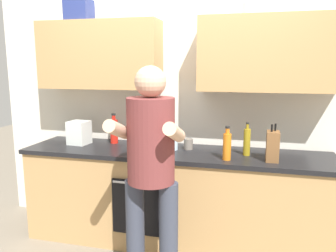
# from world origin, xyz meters

# --- Properties ---
(ground_plane) EXTENTS (12.00, 12.00, 0.00)m
(ground_plane) POSITION_xyz_m (0.00, 0.00, 0.00)
(ground_plane) COLOR #756B5B
(back_wall_unit) EXTENTS (4.00, 0.38, 2.50)m
(back_wall_unit) POSITION_xyz_m (-0.01, 0.27, 1.50)
(back_wall_unit) COLOR silver
(back_wall_unit) RESTS_ON ground
(counter) EXTENTS (2.84, 0.67, 0.90)m
(counter) POSITION_xyz_m (-0.00, -0.00, 0.45)
(counter) COLOR tan
(counter) RESTS_ON ground
(person_standing) EXTENTS (0.49, 0.45, 1.68)m
(person_standing) POSITION_xyz_m (-0.01, -0.70, 0.99)
(person_standing) COLOR #383D4C
(person_standing) RESTS_ON ground
(bottle_juice) EXTENTS (0.07, 0.07, 0.29)m
(bottle_juice) POSITION_xyz_m (0.49, -0.18, 1.02)
(bottle_juice) COLOR orange
(bottle_juice) RESTS_ON counter
(bottle_hotsauce) EXTENTS (0.08, 0.08, 0.30)m
(bottle_hotsauce) POSITION_xyz_m (-0.67, 0.16, 1.03)
(bottle_hotsauce) COLOR red
(bottle_hotsauce) RESTS_ON counter
(bottle_water) EXTENTS (0.08, 0.08, 0.21)m
(bottle_water) POSITION_xyz_m (-0.02, 0.05, 0.99)
(bottle_water) COLOR silver
(bottle_water) RESTS_ON counter
(bottle_oil) EXTENTS (0.06, 0.06, 0.29)m
(bottle_oil) POSITION_xyz_m (0.65, 0.01, 1.02)
(bottle_oil) COLOR olive
(bottle_oil) RESTS_ON counter
(bottle_wine) EXTENTS (0.06, 0.06, 0.22)m
(bottle_wine) POSITION_xyz_m (-0.13, -0.02, 0.99)
(bottle_wine) COLOR #471419
(bottle_wine) RESTS_ON counter
(cup_stoneware) EXTENTS (0.08, 0.08, 0.10)m
(cup_stoneware) POSITION_xyz_m (0.11, 0.10, 0.95)
(cup_stoneware) COLOR slate
(cup_stoneware) RESTS_ON counter
(knife_block) EXTENTS (0.10, 0.14, 0.31)m
(knife_block) POSITION_xyz_m (0.85, -0.12, 1.03)
(knife_block) COLOR brown
(knife_block) RESTS_ON counter
(grocery_bag_produce) EXTENTS (0.20, 0.20, 0.23)m
(grocery_bag_produce) POSITION_xyz_m (-0.99, 0.04, 1.02)
(grocery_bag_produce) COLOR silver
(grocery_bag_produce) RESTS_ON counter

